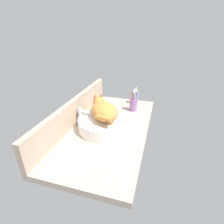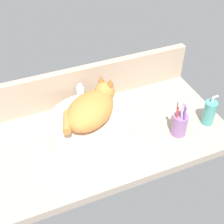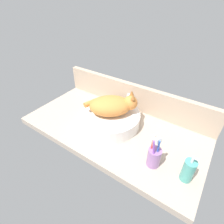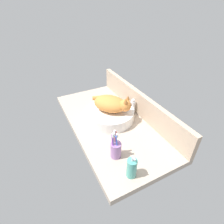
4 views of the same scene
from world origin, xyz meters
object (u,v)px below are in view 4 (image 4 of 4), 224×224
(sink_basin, at_px, (110,114))
(toothbrush_cup, at_px, (116,149))
(soap_dispenser, at_px, (132,168))
(faucet, at_px, (131,106))
(cat, at_px, (112,104))

(sink_basin, height_order, toothbrush_cup, toothbrush_cup)
(soap_dispenser, bearing_deg, faucet, 147.75)
(soap_dispenser, bearing_deg, cat, 164.53)
(sink_basin, bearing_deg, soap_dispenser, -14.21)
(cat, height_order, soap_dispenser, cat)
(sink_basin, bearing_deg, cat, 41.77)
(toothbrush_cup, bearing_deg, cat, 156.42)
(sink_basin, bearing_deg, faucet, 84.62)
(cat, height_order, toothbrush_cup, cat)
(sink_basin, bearing_deg, toothbrush_cup, -21.69)
(sink_basin, distance_m, faucet, 0.18)
(faucet, xyz_separation_m, soap_dispenser, (0.49, -0.31, -0.01))
(faucet, bearing_deg, toothbrush_cup, -43.82)
(sink_basin, height_order, faucet, faucet)
(faucet, relative_size, toothbrush_cup, 0.73)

